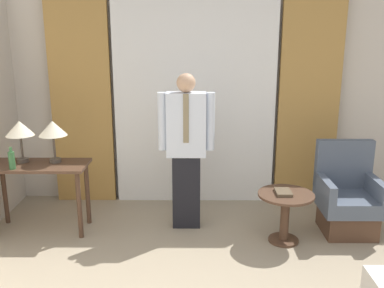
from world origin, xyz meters
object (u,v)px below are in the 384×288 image
object	(u,v)px
desk	(38,177)
bottle_near_edge	(12,160)
table_lamp_right	(53,130)
armchair	(347,201)
side_table	(285,209)
book	(283,192)
table_lamp_left	(20,130)
person	(186,146)

from	to	relation	value
desk	bottle_near_edge	bearing A→B (deg)	-138.48
table_lamp_right	armchair	bearing A→B (deg)	-1.07
side_table	book	distance (m)	0.18
bottle_near_edge	armchair	distance (m)	3.47
table_lamp_left	armchair	world-z (taller)	table_lamp_left
person	armchair	xyz separation A→B (m)	(1.70, -0.10, -0.57)
armchair	bottle_near_edge	bearing A→B (deg)	-177.09
table_lamp_right	side_table	distance (m)	2.50
armchair	side_table	bearing A→B (deg)	-160.58
table_lamp_left	table_lamp_right	bearing A→B (deg)	0.00
desk	person	size ratio (longest dim) A/B	0.62
person	book	bearing A→B (deg)	-19.93
desk	book	world-z (taller)	desk
table_lamp_right	person	size ratio (longest dim) A/B	0.27
armchair	book	bearing A→B (deg)	-161.23
table_lamp_left	side_table	world-z (taller)	table_lamp_left
side_table	bottle_near_edge	bearing A→B (deg)	178.45
table_lamp_right	armchair	xyz separation A→B (m)	(3.08, -0.06, -0.75)
table_lamp_right	person	xyz separation A→B (m)	(1.37, 0.04, -0.18)
bottle_near_edge	armchair	size ratio (longest dim) A/B	0.24
table_lamp_right	table_lamp_left	bearing A→B (deg)	180.00
desk	bottle_near_edge	world-z (taller)	bottle_near_edge
table_lamp_right	side_table	bearing A→B (deg)	-7.35
bottle_near_edge	side_table	world-z (taller)	bottle_near_edge
bottle_near_edge	book	distance (m)	2.72
bottle_near_edge	person	size ratio (longest dim) A/B	0.14
table_lamp_left	desk	bearing A→B (deg)	-21.65
book	table_lamp_left	bearing A→B (deg)	173.48
desk	person	world-z (taller)	person
desk	table_lamp_left	distance (m)	0.52
person	table_lamp_left	bearing A→B (deg)	-178.52
armchair	side_table	world-z (taller)	armchair
person	side_table	size ratio (longest dim) A/B	2.99
person	armchair	bearing A→B (deg)	-3.42
table_lamp_left	bottle_near_edge	distance (m)	0.35
desk	armchair	size ratio (longest dim) A/B	1.08
table_lamp_left	table_lamp_right	xyz separation A→B (m)	(0.34, 0.00, 0.00)
bottle_near_edge	side_table	bearing A→B (deg)	-1.55
table_lamp_left	book	size ratio (longest dim) A/B	2.13
armchair	side_table	distance (m)	0.75
desk	side_table	distance (m)	2.56
person	book	world-z (taller)	person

